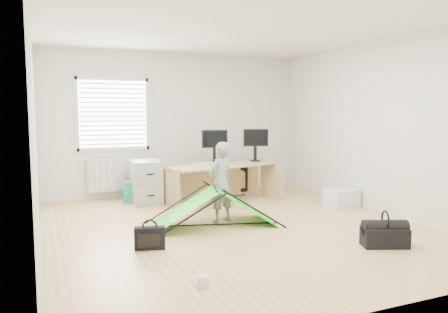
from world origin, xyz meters
name	(u,v)px	position (x,y,z in m)	size (l,w,h in m)	color
ground	(235,227)	(0.00, 0.00, 0.00)	(5.50, 5.50, 0.00)	tan
back_wall	(176,124)	(0.00, 2.75, 1.35)	(5.00, 0.02, 2.70)	silver
window	(113,114)	(-1.20, 2.71, 1.55)	(1.20, 0.06, 1.20)	silver
radiator	(115,174)	(-1.20, 2.67, 0.45)	(1.00, 0.12, 0.60)	silver
desk	(224,183)	(0.52, 1.62, 0.33)	(1.96, 0.62, 0.67)	tan
filing_cabinet	(146,182)	(-0.76, 2.09, 0.37)	(0.48, 0.64, 0.75)	#A4A6AA
monitor_left	(214,151)	(0.44, 1.88, 0.89)	(0.46, 0.10, 0.44)	black
monitor_right	(255,149)	(1.26, 1.88, 0.89)	(0.46, 0.10, 0.44)	black
keyboard	(206,163)	(0.26, 1.85, 0.68)	(0.47, 0.16, 0.02)	beige
thermos	(225,155)	(0.65, 1.89, 0.80)	(0.08, 0.08, 0.27)	#AA5F61
office_chair	(227,179)	(0.89, 2.32, 0.28)	(0.59, 0.61, 0.56)	black
person	(221,182)	(-0.06, 0.37, 0.58)	(0.43, 0.28, 1.17)	gray
kite	(214,206)	(-0.23, 0.21, 0.28)	(1.78, 0.78, 0.55)	#1AC712
storage_crate	(341,198)	(2.18, 0.50, 0.15)	(0.53, 0.37, 0.30)	silver
tote_bag	(133,192)	(-0.98, 2.22, 0.19)	(0.32, 0.14, 0.38)	teal
laptop_bag	(150,238)	(-1.31, -0.48, 0.13)	(0.35, 0.11, 0.27)	black
white_box	(203,281)	(-1.12, -1.74, 0.05)	(0.10, 0.10, 0.10)	silver
duffel_bag	(385,237)	(1.28, -1.47, 0.11)	(0.52, 0.27, 0.23)	black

